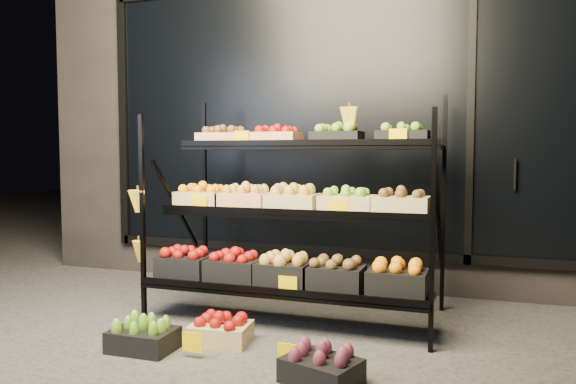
% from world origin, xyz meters
% --- Properties ---
extents(ground, '(24.00, 24.00, 0.00)m').
position_xyz_m(ground, '(0.00, 0.00, 0.00)').
color(ground, '#514F4C').
rests_on(ground, ground).
extents(building, '(6.00, 2.08, 3.50)m').
position_xyz_m(building, '(0.00, 2.59, 1.75)').
color(building, '#2D2826').
rests_on(building, ground).
extents(display_rack, '(2.18, 1.02, 1.69)m').
position_xyz_m(display_rack, '(-0.02, 0.60, 0.79)').
color(display_rack, black).
rests_on(display_rack, ground).
extents(tag_floor_a, '(0.13, 0.01, 0.12)m').
position_xyz_m(tag_floor_a, '(-0.31, -0.40, 0.06)').
color(tag_floor_a, '#FFC900').
rests_on(tag_floor_a, ground).
extents(tag_floor_b, '(0.13, 0.01, 0.12)m').
position_xyz_m(tag_floor_b, '(0.30, -0.40, 0.06)').
color(tag_floor_b, '#FFC900').
rests_on(tag_floor_b, ground).
extents(floor_crate_left, '(0.40, 0.31, 0.19)m').
position_xyz_m(floor_crate_left, '(-0.27, -0.10, 0.09)').
color(floor_crate_left, tan).
rests_on(floor_crate_left, ground).
extents(floor_crate_midleft, '(0.39, 0.29, 0.20)m').
position_xyz_m(floor_crate_midleft, '(-0.66, -0.38, 0.09)').
color(floor_crate_midleft, black).
rests_on(floor_crate_midleft, ground).
extents(floor_crate_right, '(0.46, 0.39, 0.20)m').
position_xyz_m(floor_crate_right, '(0.52, -0.49, 0.09)').
color(floor_crate_right, black).
rests_on(floor_crate_right, ground).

